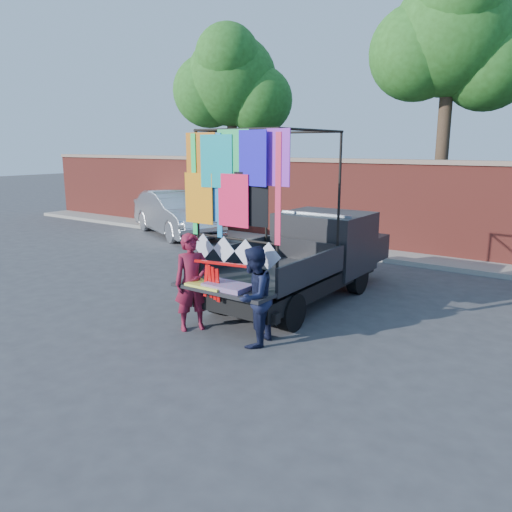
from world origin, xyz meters
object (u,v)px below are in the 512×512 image
Objects in this scene: sedan at (177,213)px; man at (253,297)px; woman at (192,282)px; pickup_truck at (312,255)px.

sedan is 2.98× the size of man.
man is (7.73, -6.29, 0.01)m from sedan.
sedan is 9.97m from man.
man is at bearing -54.47° from woman.
pickup_truck is 2.92m from man.
pickup_truck is at bearing -91.56° from sedan.
pickup_truck is 3.36× the size of man.
man is at bearing -104.98° from sedan.
sedan is 9.09m from woman.
woman is at bearing -101.72° from pickup_truck.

